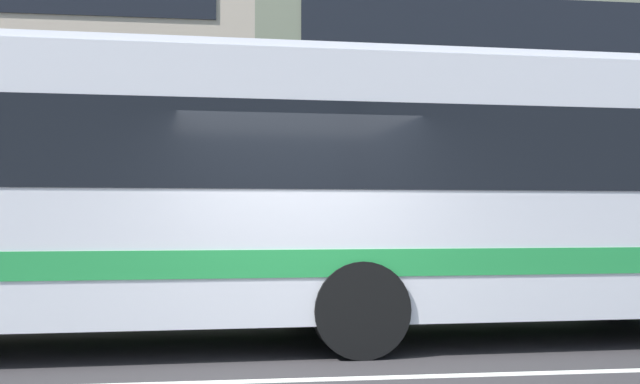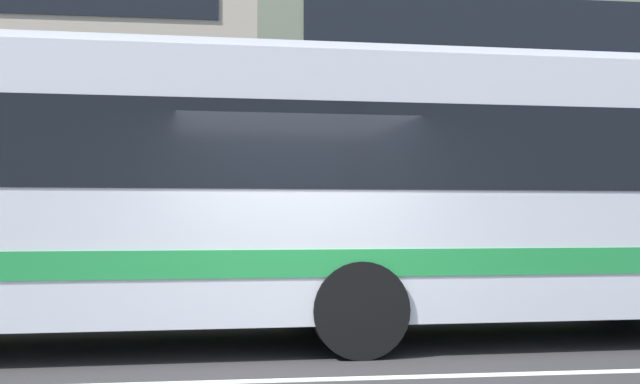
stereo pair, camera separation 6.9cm
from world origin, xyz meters
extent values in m
plane|color=#2E2B2D|center=(0.00, 0.00, 0.00)|extent=(160.00, 160.00, 0.00)
cube|color=silver|center=(0.00, 0.00, 0.00)|extent=(60.00, 0.16, 0.01)
cube|color=#1C4718|center=(3.24, 5.55, 0.45)|extent=(15.03, 1.10, 0.90)
cube|color=silver|center=(-0.17, 2.14, 1.76)|extent=(11.99, 2.94, 2.82)
cube|color=black|center=(-0.17, 2.14, 2.18)|extent=(11.27, 2.94, 0.90)
cube|color=green|center=(-0.17, 2.14, 0.98)|extent=(11.75, 2.96, 0.28)
cube|color=silver|center=(-0.17, 2.14, 3.23)|extent=(11.50, 2.52, 0.12)
cylinder|color=black|center=(0.61, 0.98, 0.50)|extent=(1.01, 0.31, 1.00)
cylinder|color=black|center=(0.54, 3.34, 0.50)|extent=(1.01, 0.31, 1.00)
cylinder|color=black|center=(4.75, 3.47, 0.50)|extent=(1.01, 0.31, 1.00)
camera|label=1|loc=(-0.91, -6.94, 1.44)|focal=43.89mm
camera|label=2|loc=(-0.84, -6.95, 1.44)|focal=43.89mm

